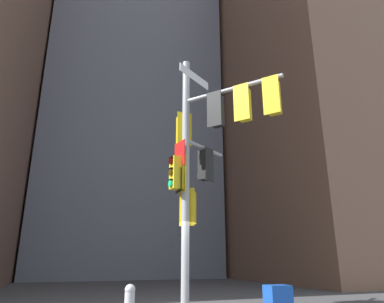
{
  "coord_description": "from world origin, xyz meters",
  "views": [
    {
      "loc": [
        -3.15,
        -9.93,
        1.46
      ],
      "look_at": [
        0.4,
        0.56,
        4.89
      ],
      "focal_mm": 32.4,
      "sensor_mm": 36.0,
      "label": 1
    }
  ],
  "objects": [
    {
      "name": "building_tower_right",
      "position": [
        15.97,
        11.11,
        22.58
      ],
      "size": [
        14.98,
        14.98,
        45.17
      ],
      "primitive_type": "cube",
      "color": "brown",
      "rests_on": "ground"
    },
    {
      "name": "signal_pole_assembly",
      "position": [
        0.46,
        -0.36,
        4.6
      ],
      "size": [
        2.69,
        3.83,
        7.86
      ],
      "color": "#9EA0A3",
      "rests_on": "ground"
    },
    {
      "name": "building_mid_block",
      "position": [
        0.94,
        22.77,
        15.14
      ],
      "size": [
        14.51,
        14.51,
        30.27
      ],
      "primitive_type": "cube",
      "color": "slate",
      "rests_on": "ground"
    }
  ]
}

